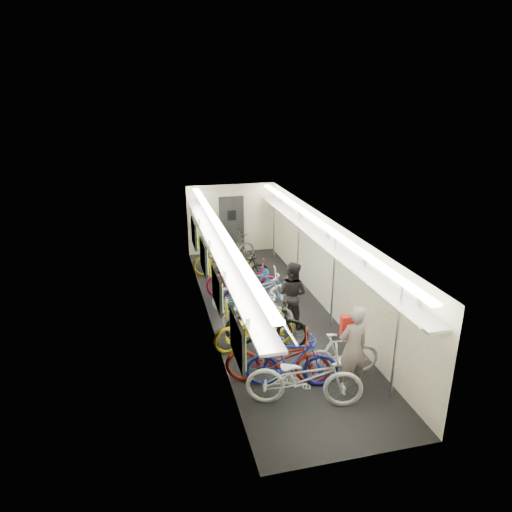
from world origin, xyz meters
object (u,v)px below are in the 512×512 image
passenger_near (353,348)px  backpack (348,326)px  passenger_mid (292,294)px  bicycle_1 (292,362)px  bicycle_0 (304,378)px

passenger_near → backpack: passenger_near is taller
backpack → passenger_mid: bearing=101.7°
passenger_mid → backpack: bearing=139.7°
passenger_mid → backpack: passenger_mid is taller
bicycle_1 → passenger_mid: (0.76, 2.35, 0.27)m
passenger_near → backpack: size_ratio=4.43×
passenger_near → bicycle_0: bearing=6.0°
passenger_near → backpack: 0.45m
passenger_near → passenger_mid: (-0.32, 2.64, -0.04)m
bicycle_0 → bicycle_1: (-0.06, 0.56, -0.01)m
bicycle_0 → passenger_near: bearing=-57.8°
bicycle_0 → bicycle_1: 0.56m
passenger_near → backpack: (-0.11, 0.06, 0.44)m
bicycle_0 → backpack: backpack is taller
passenger_mid → backpack: 2.63m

